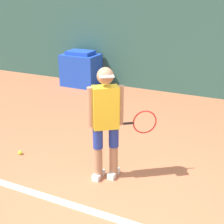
{
  "coord_description": "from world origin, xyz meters",
  "views": [
    {
      "loc": [
        1.3,
        -2.74,
        2.5
      ],
      "look_at": [
        -0.41,
        0.9,
        0.93
      ],
      "focal_mm": 50.0,
      "sensor_mm": 36.0,
      "label": 1
    }
  ],
  "objects_px": {
    "covered_chair": "(81,69)",
    "water_bottle": "(108,83)",
    "tennis_ball": "(20,153)",
    "tennis_player": "(107,120)"
  },
  "relations": [
    {
      "from": "tennis_player",
      "to": "tennis_ball",
      "type": "xyz_separation_m",
      "value": [
        -1.57,
        -0.02,
        -0.85
      ]
    },
    {
      "from": "tennis_ball",
      "to": "covered_chair",
      "type": "xyz_separation_m",
      "value": [
        -1.12,
        3.9,
        0.43
      ]
    },
    {
      "from": "covered_chair",
      "to": "water_bottle",
      "type": "height_order",
      "value": "covered_chair"
    },
    {
      "from": "tennis_player",
      "to": "water_bottle",
      "type": "relative_size",
      "value": 6.75
    },
    {
      "from": "tennis_ball",
      "to": "water_bottle",
      "type": "distance_m",
      "value": 4.04
    },
    {
      "from": "covered_chair",
      "to": "tennis_ball",
      "type": "bearing_deg",
      "value": -73.93
    },
    {
      "from": "tennis_ball",
      "to": "water_bottle",
      "type": "bearing_deg",
      "value": 95.07
    },
    {
      "from": "tennis_ball",
      "to": "covered_chair",
      "type": "height_order",
      "value": "covered_chair"
    },
    {
      "from": "tennis_player",
      "to": "tennis_ball",
      "type": "height_order",
      "value": "tennis_player"
    },
    {
      "from": "tennis_player",
      "to": "tennis_ball",
      "type": "relative_size",
      "value": 23.57
    }
  ]
}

